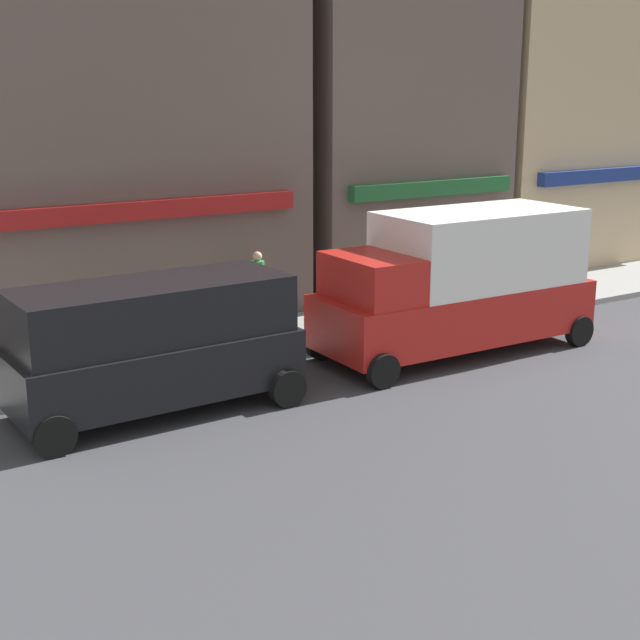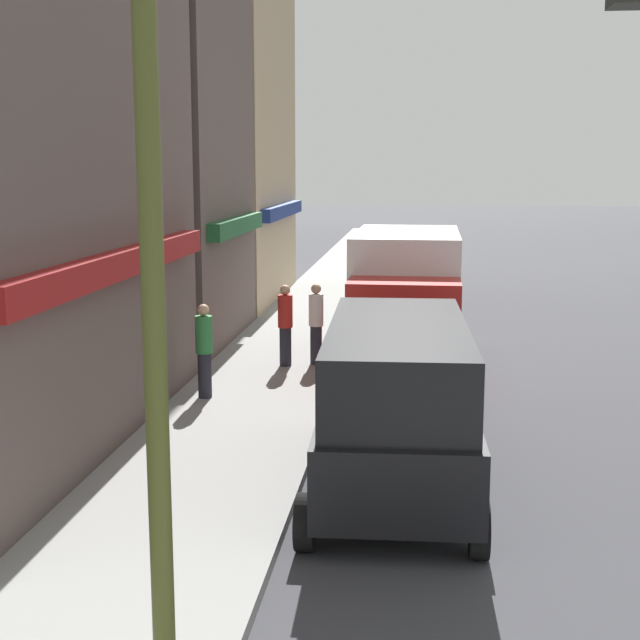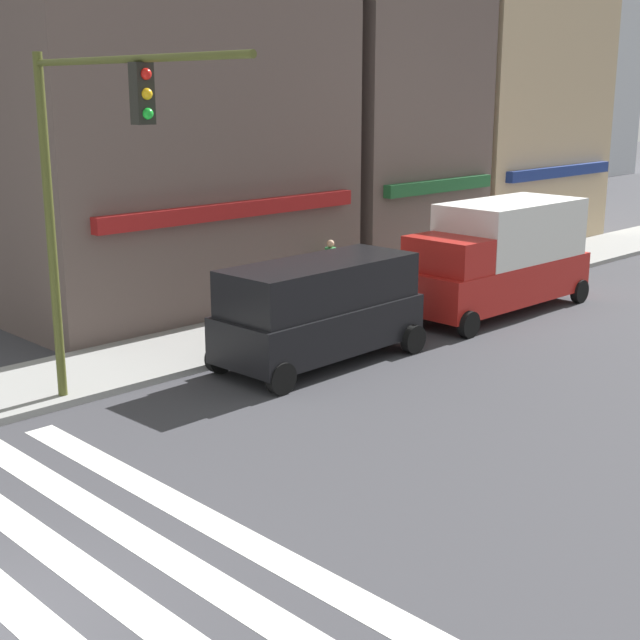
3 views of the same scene
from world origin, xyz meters
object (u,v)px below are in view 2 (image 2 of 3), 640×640
at_px(van_black, 397,400).
at_px(pedestrian_white_shirt, 316,322).
at_px(pedestrian_red_jacket, 285,324).
at_px(box_truck_red, 406,302).
at_px(pedestrian_green_top, 204,349).
at_px(traffic_signal, 345,138).

relative_size(van_black, pedestrian_white_shirt, 2.86).
bearing_deg(pedestrian_red_jacket, van_black, -18.50).
relative_size(box_truck_red, pedestrian_white_shirt, 3.52).
height_order(box_truck_red, pedestrian_green_top, box_truck_red).
xyz_separation_m(pedestrian_green_top, pedestrian_red_jacket, (2.82, -1.10, 0.00)).
distance_m(van_black, pedestrian_red_jacket, 7.33).
distance_m(box_truck_red, pedestrian_green_top, 4.70).
relative_size(traffic_signal, pedestrian_white_shirt, 3.78).
bearing_deg(van_black, box_truck_red, -1.68).
relative_size(van_black, pedestrian_red_jacket, 2.86).
distance_m(pedestrian_white_shirt, pedestrian_green_top, 3.53).
bearing_deg(box_truck_red, pedestrian_white_shirt, 85.14).
relative_size(traffic_signal, van_black, 1.32).
xyz_separation_m(traffic_signal, pedestrian_red_jacket, (12.34, 2.30, -3.56)).
height_order(traffic_signal, pedestrian_green_top, traffic_signal).
relative_size(box_truck_red, pedestrian_green_top, 3.52).
bearing_deg(pedestrian_white_shirt, pedestrian_green_top, -166.04).
distance_m(van_black, pedestrian_green_top, 5.47).
xyz_separation_m(traffic_signal, pedestrian_white_shirt, (12.59, 1.66, -3.56)).
distance_m(traffic_signal, box_truck_red, 12.77).
bearing_deg(pedestrian_green_top, box_truck_red, -5.94).
relative_size(pedestrian_white_shirt, pedestrian_green_top, 1.00).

